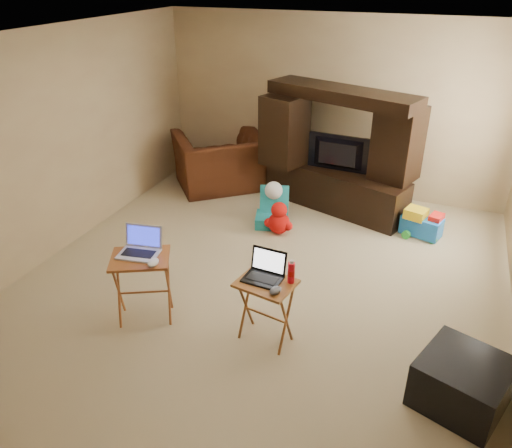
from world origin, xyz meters
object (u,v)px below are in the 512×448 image
at_px(recliner, 220,162).
at_px(laptop_left, 137,244).
at_px(plush_toy, 279,218).
at_px(push_toy, 422,223).
at_px(ottoman, 462,383).
at_px(water_bottle, 291,273).
at_px(television, 337,155).
at_px(tray_table_right, 266,311).
at_px(tray_table_left, 144,288).
at_px(mouse_right, 275,290).
at_px(entertainment_center, 338,151).
at_px(mouse_left, 153,262).
at_px(child_rocker, 270,208).
at_px(laptop_right, 263,268).

height_order(recliner, laptop_left, laptop_left).
distance_m(plush_toy, laptop_left, 2.25).
bearing_deg(plush_toy, push_toy, 19.10).
bearing_deg(ottoman, water_bottle, 171.83).
relative_size(television, push_toy, 1.72).
xyz_separation_m(plush_toy, tray_table_right, (0.56, -1.97, 0.10)).
xyz_separation_m(recliner, plush_toy, (1.32, -1.06, -0.20)).
bearing_deg(tray_table_right, plush_toy, 116.20).
bearing_deg(push_toy, water_bottle, -94.41).
bearing_deg(water_bottle, tray_table_left, -171.13).
bearing_deg(push_toy, plush_toy, -144.75).
distance_m(tray_table_right, mouse_right, 0.38).
xyz_separation_m(entertainment_center, mouse_left, (-0.90, -3.17, -0.12)).
distance_m(plush_toy, water_bottle, 2.10).
bearing_deg(mouse_left, recliner, 105.34).
height_order(child_rocker, ottoman, child_rocker).
xyz_separation_m(ottoman, water_bottle, (-1.47, 0.21, 0.52)).
bearing_deg(tray_table_right, laptop_right, 163.65).
height_order(recliner, mouse_right, recliner).
distance_m(tray_table_left, laptop_right, 1.22).
xyz_separation_m(ottoman, laptop_left, (-2.89, 0.03, 0.60)).
bearing_deg(mouse_left, entertainment_center, 74.16).
xyz_separation_m(entertainment_center, tray_table_right, (0.09, -2.96, -0.52)).
distance_m(tray_table_right, mouse_left, 1.09).
relative_size(television, ottoman, 1.35).
bearing_deg(laptop_right, ottoman, -1.00).
relative_size(push_toy, mouse_right, 3.88).
height_order(recliner, water_bottle, recliner).
bearing_deg(tray_table_right, child_rocker, 119.34).
height_order(ottoman, laptop_left, laptop_left).
xyz_separation_m(mouse_left, mouse_right, (1.12, 0.09, -0.06)).
bearing_deg(plush_toy, laptop_right, -74.95).
xyz_separation_m(laptop_right, water_bottle, (0.24, 0.06, -0.02)).
bearing_deg(plush_toy, child_rocker, 137.28).
bearing_deg(push_toy, laptop_left, -115.20).
xyz_separation_m(push_toy, laptop_right, (-1.17, -2.53, 0.56)).
height_order(push_toy, mouse_left, mouse_left).
height_order(child_rocker, mouse_left, mouse_left).
bearing_deg(water_bottle, television, 95.90).
distance_m(entertainment_center, mouse_left, 3.29).
distance_m(television, laptop_left, 3.22).
distance_m(recliner, laptop_right, 3.54).
height_order(child_rocker, tray_table_left, tray_table_left).
height_order(recliner, laptop_right, laptop_right).
bearing_deg(water_bottle, plush_toy, 112.03).
xyz_separation_m(laptop_left, water_bottle, (1.41, 0.19, -0.08)).
xyz_separation_m(push_toy, tray_table_right, (-1.13, -2.55, 0.13)).
height_order(tray_table_left, laptop_left, laptop_left).
bearing_deg(laptop_left, television, 60.25).
bearing_deg(tray_table_right, mouse_left, -158.08).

